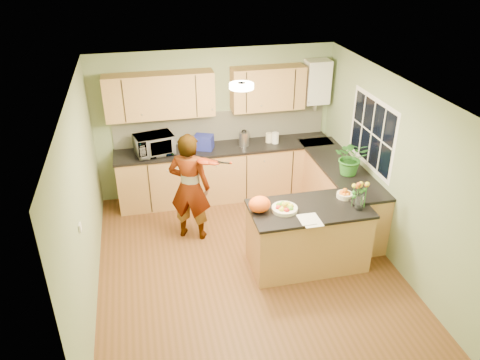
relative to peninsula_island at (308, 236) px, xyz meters
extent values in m
plane|color=brown|center=(-0.82, 0.16, -0.46)|extent=(4.50, 4.50, 0.00)
cube|color=silver|center=(-0.82, 0.16, 2.04)|extent=(4.00, 4.50, 0.02)
cube|color=gray|center=(-0.82, 2.41, 0.79)|extent=(4.00, 0.02, 2.50)
cube|color=gray|center=(-0.82, -2.09, 0.79)|extent=(4.00, 0.02, 2.50)
cube|color=gray|center=(-2.82, 0.16, 0.79)|extent=(0.02, 4.50, 2.50)
cube|color=gray|center=(1.18, 0.16, 0.79)|extent=(0.02, 4.50, 2.50)
cube|color=#B47648|center=(-0.72, 2.11, -0.01)|extent=(3.60, 0.60, 0.90)
cube|color=black|center=(-0.72, 2.10, 0.46)|extent=(3.64, 0.62, 0.04)
cube|color=#B47648|center=(0.88, 1.01, -0.01)|extent=(0.60, 2.20, 0.90)
cube|color=black|center=(0.87, 1.01, 0.46)|extent=(0.62, 2.24, 0.04)
cube|color=beige|center=(-0.72, 2.39, 0.74)|extent=(3.60, 0.02, 0.52)
cube|color=#B47648|center=(-1.72, 2.24, 1.39)|extent=(1.70, 0.34, 0.70)
cube|color=#B47648|center=(0.03, 2.24, 1.39)|extent=(1.20, 0.34, 0.70)
cube|color=white|center=(0.88, 2.25, 1.44)|extent=(0.40, 0.30, 0.72)
cylinder|color=silver|center=(0.88, 2.25, 1.04)|extent=(0.06, 0.06, 0.20)
cube|color=white|center=(1.17, 0.76, 1.09)|extent=(0.01, 1.30, 1.05)
cube|color=black|center=(1.17, 0.76, 1.09)|extent=(0.01, 1.18, 0.92)
cube|color=white|center=(-2.80, -0.44, 0.84)|extent=(0.02, 0.09, 0.09)
cylinder|color=#FFEABF|center=(-0.82, 0.46, 2.00)|extent=(0.30, 0.30, 0.06)
cylinder|color=white|center=(-0.82, 0.46, 2.03)|extent=(0.10, 0.10, 0.02)
cube|color=#B47648|center=(0.00, 0.00, -0.02)|extent=(1.55, 0.77, 0.87)
cube|color=black|center=(0.00, 0.00, 0.43)|extent=(1.59, 0.81, 0.04)
cylinder|color=beige|center=(-0.35, 0.00, 0.48)|extent=(0.33, 0.33, 0.05)
cylinder|color=beige|center=(0.55, 0.15, 0.48)|extent=(0.22, 0.22, 0.06)
cylinder|color=silver|center=(0.60, -0.18, 0.56)|extent=(0.11, 0.11, 0.21)
ellipsoid|color=#FF5A15|center=(-0.67, 0.05, 0.56)|extent=(0.34, 0.31, 0.22)
cube|color=silver|center=(-0.10, -0.30, 0.46)|extent=(0.24, 0.32, 0.01)
imported|color=#DFAB88|center=(-1.46, 1.03, 0.38)|extent=(0.72, 0.61, 1.67)
imported|color=white|center=(-1.88, 2.07, 0.65)|extent=(0.66, 0.52, 0.33)
cube|color=navy|center=(-1.07, 2.10, 0.60)|extent=(0.36, 0.31, 0.24)
cylinder|color=silver|center=(-0.40, 2.09, 0.60)|extent=(0.17, 0.17, 0.24)
sphere|color=black|center=(-0.40, 2.09, 0.77)|extent=(0.09, 0.09, 0.09)
cylinder|color=beige|center=(0.04, 2.13, 0.57)|extent=(0.11, 0.11, 0.16)
cylinder|color=white|center=(0.14, 2.07, 0.58)|extent=(0.14, 0.14, 0.18)
imported|color=#2D7727|center=(0.88, 0.73, 0.75)|extent=(0.60, 0.57, 0.54)
camera|label=1|loc=(-2.06, -4.91, 3.65)|focal=35.00mm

